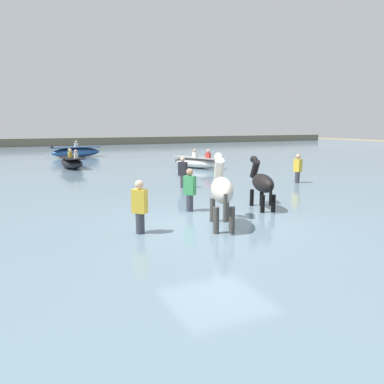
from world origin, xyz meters
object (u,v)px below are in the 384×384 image
(horse_lead_pinto, at_px, (222,192))
(person_spectator_far, at_px, (140,213))
(person_wading_close, at_px, (190,195))
(boat_mid_outer, at_px, (76,152))
(horse_trailing_black, at_px, (262,184))
(boat_near_port, at_px, (72,162))
(person_wading_mid, at_px, (298,172))
(boat_mid_channel, at_px, (196,162))
(person_onlooker_right, at_px, (183,176))

(horse_lead_pinto, bearing_deg, person_spectator_far, 172.89)
(person_wading_close, bearing_deg, horse_lead_pinto, -89.02)
(boat_mid_outer, bearing_deg, horse_trailing_black, -83.09)
(boat_near_port, xyz_separation_m, person_wading_mid, (8.03, -9.81, 0.14))
(person_wading_close, bearing_deg, person_wading_mid, 24.14)
(boat_mid_channel, xyz_separation_m, person_wading_mid, (1.50, -6.90, 0.15))
(person_onlooker_right, relative_size, person_wading_mid, 1.00)
(person_wading_mid, height_order, person_spectator_far, same)
(horse_lead_pinto, relative_size, boat_mid_channel, 0.63)
(boat_mid_channel, bearing_deg, person_wading_mid, -77.73)
(person_onlooker_right, distance_m, person_wading_close, 4.03)
(person_wading_close, bearing_deg, boat_mid_channel, 63.49)
(boat_mid_outer, xyz_separation_m, person_onlooker_right, (1.85, -16.31, 0.07))
(person_onlooker_right, relative_size, person_spectator_far, 1.00)
(person_wading_close, height_order, person_wading_mid, same)
(boat_mid_outer, relative_size, person_wading_mid, 2.43)
(boat_near_port, relative_size, boat_mid_outer, 0.75)
(horse_trailing_black, relative_size, boat_near_port, 0.64)
(boat_near_port, height_order, person_onlooker_right, person_onlooker_right)
(person_onlooker_right, xyz_separation_m, person_spectator_far, (-3.37, -5.30, 0.00))
(person_onlooker_right, xyz_separation_m, person_wading_close, (-1.43, -3.77, 0.00))
(boat_mid_channel, height_order, boat_mid_outer, boat_mid_outer)
(boat_near_port, distance_m, boat_mid_channel, 7.15)
(person_wading_close, xyz_separation_m, person_spectator_far, (-1.94, -1.53, 0.00))
(horse_lead_pinto, xyz_separation_m, boat_near_port, (-1.70, 14.44, -0.53))
(boat_near_port, relative_size, person_wading_close, 1.83)
(boat_mid_channel, relative_size, person_spectator_far, 2.08)
(person_wading_mid, xyz_separation_m, person_spectator_far, (-8.30, -4.38, 0.00))
(boat_near_port, xyz_separation_m, person_onlooker_right, (3.09, -8.89, 0.14))
(boat_near_port, distance_m, person_wading_mid, 12.68)
(horse_trailing_black, xyz_separation_m, person_wading_close, (-2.08, 0.55, -0.25))
(person_wading_mid, relative_size, person_spectator_far, 1.00)
(person_wading_mid, bearing_deg, person_onlooker_right, 169.49)
(horse_trailing_black, xyz_separation_m, person_onlooker_right, (-0.65, 4.32, -0.25))
(boat_near_port, distance_m, person_spectator_far, 14.19)
(person_onlooker_right, bearing_deg, person_spectator_far, -122.41)
(person_wading_mid, bearing_deg, horse_lead_pinto, -143.83)
(person_spectator_far, bearing_deg, horse_trailing_black, 13.68)
(boat_near_port, xyz_separation_m, boat_mid_outer, (1.25, 7.42, 0.07))
(person_spectator_far, bearing_deg, person_wading_mid, 27.84)
(horse_lead_pinto, relative_size, boat_mid_outer, 0.54)
(boat_near_port, bearing_deg, horse_trailing_black, -74.17)
(person_onlooker_right, bearing_deg, horse_trailing_black, -81.41)
(person_spectator_far, bearing_deg, boat_mid_channel, 58.92)
(boat_mid_channel, relative_size, person_wading_close, 2.08)
(boat_near_port, bearing_deg, boat_mid_outer, 80.46)
(person_onlooker_right, bearing_deg, person_wading_close, -110.74)
(horse_trailing_black, bearing_deg, boat_near_port, 105.83)
(boat_mid_outer, distance_m, person_wading_mid, 18.51)
(horse_lead_pinto, xyz_separation_m, person_wading_close, (-0.03, 1.78, -0.39))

